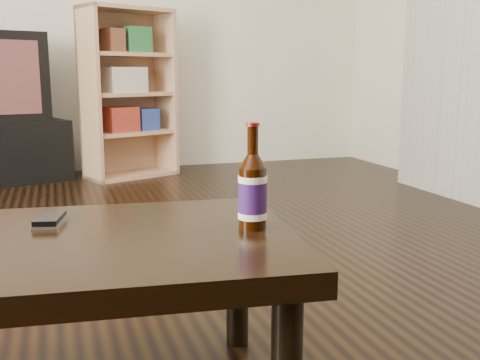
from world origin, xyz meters
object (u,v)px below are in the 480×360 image
object	(u,v)px
coffee_table	(48,264)
phone	(50,220)
beer_bottle	(253,192)
bookshelf	(126,91)

from	to	relation	value
coffee_table	phone	world-z (taller)	phone
coffee_table	beer_bottle	world-z (taller)	beer_bottle
coffee_table	phone	bearing A→B (deg)	86.97
coffee_table	bookshelf	bearing A→B (deg)	79.64
coffee_table	beer_bottle	bearing A→B (deg)	-6.53
beer_bottle	phone	xyz separation A→B (m)	(-0.44, 0.19, -0.08)
coffee_table	beer_bottle	distance (m)	0.47
bookshelf	beer_bottle	world-z (taller)	bookshelf
bookshelf	phone	distance (m)	2.88
phone	bookshelf	bearing A→B (deg)	92.77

